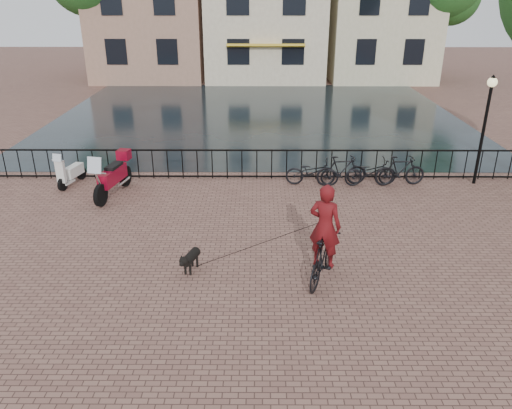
{
  "coord_description": "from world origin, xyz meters",
  "views": [
    {
      "loc": [
        0.06,
        -7.89,
        5.91
      ],
      "look_at": [
        0.0,
        3.0,
        1.2
      ],
      "focal_mm": 35.0,
      "sensor_mm": 36.0,
      "label": 1
    }
  ],
  "objects_px": {
    "lamp_post": "(487,112)",
    "scooter": "(70,166)",
    "motorcycle": "(112,171)",
    "dog": "(191,260)",
    "cyclist": "(324,239)"
  },
  "relations": [
    {
      "from": "cyclist",
      "to": "dog",
      "type": "height_order",
      "value": "cyclist"
    },
    {
      "from": "cyclist",
      "to": "scooter",
      "type": "xyz_separation_m",
      "value": [
        -7.51,
        5.79,
        -0.37
      ]
    },
    {
      "from": "cyclist",
      "to": "scooter",
      "type": "bearing_deg",
      "value": -14.52
    },
    {
      "from": "motorcycle",
      "to": "scooter",
      "type": "height_order",
      "value": "motorcycle"
    },
    {
      "from": "lamp_post",
      "to": "scooter",
      "type": "height_order",
      "value": "lamp_post"
    },
    {
      "from": "lamp_post",
      "to": "dog",
      "type": "distance_m",
      "value": 10.55
    },
    {
      "from": "lamp_post",
      "to": "dog",
      "type": "height_order",
      "value": "lamp_post"
    },
    {
      "from": "cyclist",
      "to": "motorcycle",
      "type": "xyz_separation_m",
      "value": [
        -5.9,
        4.87,
        -0.21
      ]
    },
    {
      "from": "scooter",
      "to": "lamp_post",
      "type": "bearing_deg",
      "value": 14.92
    },
    {
      "from": "cyclist",
      "to": "motorcycle",
      "type": "relative_size",
      "value": 1.16
    },
    {
      "from": "dog",
      "to": "motorcycle",
      "type": "relative_size",
      "value": 0.38
    },
    {
      "from": "motorcycle",
      "to": "scooter",
      "type": "xyz_separation_m",
      "value": [
        -1.62,
        0.92,
        -0.16
      ]
    },
    {
      "from": "lamp_post",
      "to": "motorcycle",
      "type": "distance_m",
      "value": 11.79
    },
    {
      "from": "scooter",
      "to": "dog",
      "type": "bearing_deg",
      "value": -35.81
    },
    {
      "from": "lamp_post",
      "to": "scooter",
      "type": "xyz_separation_m",
      "value": [
        -13.25,
        -0.2,
        -1.75
      ]
    }
  ]
}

